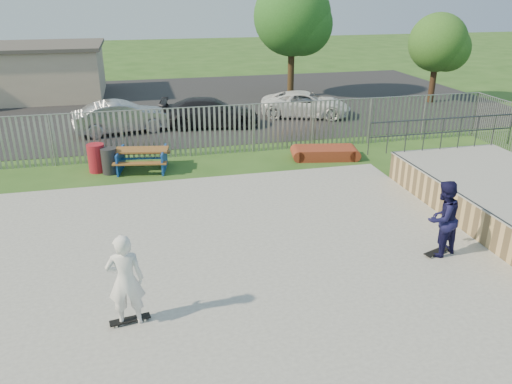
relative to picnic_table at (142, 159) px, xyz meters
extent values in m
plane|color=#2A521C|center=(0.93, -7.73, -0.42)|extent=(120.00, 120.00, 0.00)
cube|color=gray|center=(0.93, -7.73, -0.34)|extent=(15.00, 12.00, 0.15)
cube|color=tan|center=(10.43, -6.73, 0.11)|extent=(4.00, 7.00, 1.05)
cube|color=#9E9E99|center=(10.43, -6.73, 0.65)|extent=(4.05, 7.05, 0.04)
cylinder|color=#383A3F|center=(8.45, -6.73, 0.66)|extent=(0.06, 7.00, 0.06)
cube|color=brown|center=(0.00, 0.00, 0.37)|extent=(2.04, 1.07, 0.06)
cube|color=brown|center=(-0.11, -0.64, 0.06)|extent=(1.96, 0.62, 0.05)
cube|color=brown|center=(0.11, 0.64, 0.06)|extent=(1.96, 0.62, 0.05)
cube|color=#154094|center=(0.00, 0.00, -0.02)|extent=(1.95, 1.77, 0.80)
cube|color=maroon|center=(7.14, -0.27, -0.19)|extent=(2.39, 1.50, 0.45)
cylinder|color=maroon|center=(-1.65, 0.21, 0.11)|extent=(0.63, 0.63, 1.05)
cylinder|color=#232326|center=(-1.18, -0.09, 0.06)|extent=(0.57, 0.57, 0.96)
cube|color=black|center=(0.93, 11.27, -0.41)|extent=(40.00, 18.00, 0.02)
imported|color=#ADACB1|center=(-0.76, 5.56, 0.34)|extent=(4.66, 2.32, 1.47)
imported|color=black|center=(3.42, 5.66, 0.30)|extent=(5.00, 2.59, 1.39)
imported|color=white|center=(8.61, 6.57, 0.25)|extent=(5.12, 3.54, 1.30)
cube|color=#BFAD93|center=(-7.07, 15.27, 1.08)|extent=(10.00, 6.00, 3.00)
cube|color=#4C4742|center=(-7.07, 15.27, 2.68)|extent=(10.40, 6.40, 0.20)
cylinder|color=#402F19|center=(9.33, 11.67, 1.63)|extent=(0.39, 0.39, 4.09)
sphere|color=#265A1E|center=(9.33, 11.67, 4.36)|extent=(4.58, 4.58, 4.58)
cylinder|color=#3B2617|center=(17.05, 8.30, 1.06)|extent=(0.35, 0.35, 2.96)
sphere|color=#2E591E|center=(17.05, 8.30, 3.04)|extent=(3.31, 3.31, 3.31)
cube|color=black|center=(7.03, -8.51, -0.20)|extent=(0.82, 0.46, 0.02)
cube|color=black|center=(-0.49, -9.59, -0.20)|extent=(0.82, 0.32, 0.02)
imported|color=#14123B|center=(7.03, -8.51, 0.71)|extent=(1.14, 1.01, 1.95)
imported|color=white|center=(-0.49, -9.59, 0.71)|extent=(0.72, 0.48, 1.95)
camera|label=1|loc=(0.06, -18.19, 5.93)|focal=35.00mm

